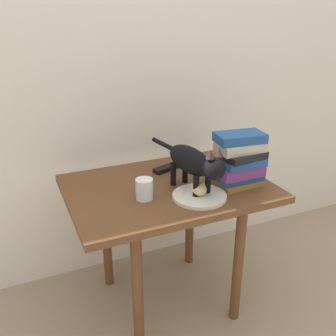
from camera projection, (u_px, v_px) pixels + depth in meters
The scene contains 9 objects.
ground_plane at pixel (168, 298), 1.87m from camera, with size 6.00×6.00×0.00m, color gray.
back_panel at pixel (132, 59), 1.81m from camera, with size 4.00×0.04×2.20m, color silver.
side_table at pixel (168, 202), 1.66m from camera, with size 0.86×0.62×0.62m.
plate at pixel (199, 196), 1.52m from camera, with size 0.22×0.22×0.01m, color silver.
bread_roll at pixel (199, 189), 1.51m from camera, with size 0.08×0.06×0.05m, color #E0BC7A.
cat at pixel (194, 162), 1.52m from camera, with size 0.14×0.48×0.23m.
book_stack at pixel (240, 160), 1.59m from camera, with size 0.21×0.16×0.23m.
candle_jar at pixel (144, 190), 1.50m from camera, with size 0.07×0.07×0.08m.
tv_remote at pixel (167, 168), 1.78m from camera, with size 0.15×0.04×0.02m, color black.
Camera 1 is at (-0.60, -1.35, 1.31)m, focal length 40.45 mm.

